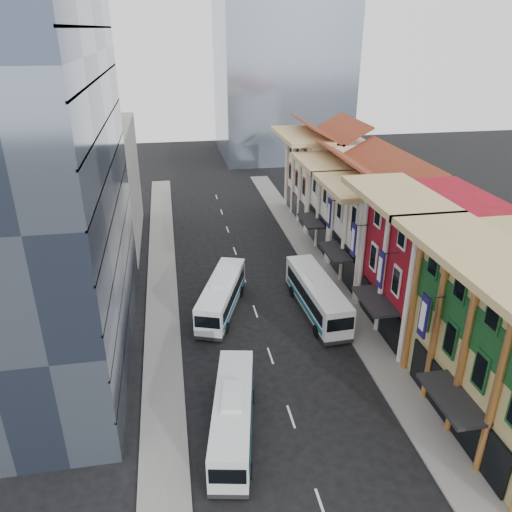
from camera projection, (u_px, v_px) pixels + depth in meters
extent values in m
cube|color=slate|center=(343.00, 303.00, 47.56)|extent=(3.00, 90.00, 0.15)
cube|color=slate|center=(162.00, 319.00, 44.88)|extent=(3.00, 90.00, 0.15)
cube|color=maroon|center=(431.00, 265.00, 41.49)|extent=(8.00, 10.00, 12.00)
cube|color=white|center=(384.00, 234.00, 50.41)|extent=(8.00, 9.00, 10.00)
cube|color=white|center=(353.00, 205.00, 58.47)|extent=(8.00, 9.00, 10.00)
cube|color=white|center=(326.00, 177.00, 67.67)|extent=(8.00, 12.00, 11.00)
cube|color=#3D4861|center=(22.00, 169.00, 34.63)|extent=(12.00, 26.00, 30.00)
cube|color=gray|center=(92.00, 186.00, 58.72)|extent=(10.00, 18.00, 14.00)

